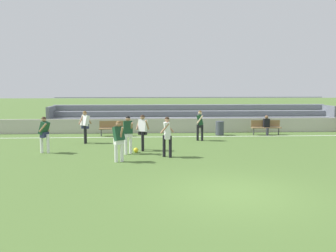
{
  "coord_description": "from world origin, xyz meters",
  "views": [
    {
      "loc": [
        -2.42,
        -9.34,
        2.97
      ],
      "look_at": [
        -1.45,
        7.95,
        1.0
      ],
      "focal_mm": 37.32,
      "sensor_mm": 36.0,
      "label": 1
    }
  ],
  "objects_px": {
    "bleacher_stand": "(193,116)",
    "player_dark_wide_left": "(119,138)",
    "player_dark_deep_cover": "(128,131)",
    "trash_bin": "(220,128)",
    "player_dark_pressing_high": "(44,132)",
    "player_white_trailing_run": "(167,133)",
    "bench_far_right": "(114,127)",
    "spectator_seated": "(267,124)",
    "player_white_wide_right": "(143,129)",
    "bench_centre_sideline": "(266,126)",
    "soccer_ball": "(136,150)",
    "player_white_dropping_back": "(85,124)",
    "player_dark_on_ball": "(200,123)"
  },
  "relations": [
    {
      "from": "bleacher_stand",
      "to": "player_dark_wide_left",
      "type": "distance_m",
      "value": 11.18
    },
    {
      "from": "soccer_ball",
      "to": "player_white_trailing_run",
      "type": "bearing_deg",
      "value": -39.23
    },
    {
      "from": "bench_centre_sideline",
      "to": "player_white_wide_right",
      "type": "distance_m",
      "value": 8.96
    },
    {
      "from": "player_white_trailing_run",
      "to": "player_dark_pressing_high",
      "type": "height_order",
      "value": "player_white_trailing_run"
    },
    {
      "from": "bench_centre_sideline",
      "to": "player_dark_on_ball",
      "type": "xyz_separation_m",
      "value": [
        -4.4,
        -2.09,
        0.44
      ]
    },
    {
      "from": "spectator_seated",
      "to": "player_dark_pressing_high",
      "type": "xyz_separation_m",
      "value": [
        -11.84,
        -5.16,
        0.27
      ]
    },
    {
      "from": "player_dark_deep_cover",
      "to": "player_dark_on_ball",
      "type": "height_order",
      "value": "player_dark_deep_cover"
    },
    {
      "from": "bench_far_right",
      "to": "player_dark_wide_left",
      "type": "distance_m",
      "value": 7.38
    },
    {
      "from": "trash_bin",
      "to": "player_dark_deep_cover",
      "type": "bearing_deg",
      "value": -132.57
    },
    {
      "from": "bench_far_right",
      "to": "player_white_trailing_run",
      "type": "xyz_separation_m",
      "value": [
        2.83,
        -6.49,
        0.48
      ]
    },
    {
      "from": "player_white_wide_right",
      "to": "player_white_dropping_back",
      "type": "bearing_deg",
      "value": 143.31
    },
    {
      "from": "player_white_dropping_back",
      "to": "bench_far_right",
      "type": "bearing_deg",
      "value": 64.56
    },
    {
      "from": "player_dark_deep_cover",
      "to": "soccer_ball",
      "type": "distance_m",
      "value": 1.0
    },
    {
      "from": "player_white_wide_right",
      "to": "player_dark_deep_cover",
      "type": "relative_size",
      "value": 0.99
    },
    {
      "from": "player_dark_on_ball",
      "to": "bench_far_right",
      "type": "bearing_deg",
      "value": 156.76
    },
    {
      "from": "player_dark_on_ball",
      "to": "player_dark_wide_left",
      "type": "relative_size",
      "value": 1.01
    },
    {
      "from": "bleacher_stand",
      "to": "trash_bin",
      "type": "bearing_deg",
      "value": -67.32
    },
    {
      "from": "spectator_seated",
      "to": "player_white_trailing_run",
      "type": "relative_size",
      "value": 0.71
    },
    {
      "from": "bleacher_stand",
      "to": "player_dark_deep_cover",
      "type": "distance_m",
      "value": 9.59
    },
    {
      "from": "trash_bin",
      "to": "bench_centre_sideline",
      "type": "bearing_deg",
      "value": 0.02
    },
    {
      "from": "bench_far_right",
      "to": "trash_bin",
      "type": "height_order",
      "value": "bench_far_right"
    },
    {
      "from": "trash_bin",
      "to": "player_dark_pressing_high",
      "type": "relative_size",
      "value": 0.52
    },
    {
      "from": "spectator_seated",
      "to": "player_dark_wide_left",
      "type": "height_order",
      "value": "player_dark_wide_left"
    },
    {
      "from": "bleacher_stand",
      "to": "player_white_wide_right",
      "type": "height_order",
      "value": "bleacher_stand"
    },
    {
      "from": "bench_far_right",
      "to": "trash_bin",
      "type": "xyz_separation_m",
      "value": [
        6.39,
        -0.0,
        -0.12
      ]
    },
    {
      "from": "player_white_trailing_run",
      "to": "bench_centre_sideline",
      "type": "bearing_deg",
      "value": 45.27
    },
    {
      "from": "spectator_seated",
      "to": "player_dark_wide_left",
      "type": "relative_size",
      "value": 0.74
    },
    {
      "from": "player_white_trailing_run",
      "to": "player_dark_wide_left",
      "type": "height_order",
      "value": "player_white_trailing_run"
    },
    {
      "from": "player_dark_wide_left",
      "to": "player_white_wide_right",
      "type": "bearing_deg",
      "value": 69.63
    },
    {
      "from": "bleacher_stand",
      "to": "soccer_ball",
      "type": "relative_size",
      "value": 88.36
    },
    {
      "from": "bench_far_right",
      "to": "soccer_ball",
      "type": "relative_size",
      "value": 8.18
    },
    {
      "from": "bench_far_right",
      "to": "player_white_dropping_back",
      "type": "bearing_deg",
      "value": -115.44
    },
    {
      "from": "player_dark_pressing_high",
      "to": "player_dark_wide_left",
      "type": "bearing_deg",
      "value": -30.48
    },
    {
      "from": "bench_far_right",
      "to": "player_dark_on_ball",
      "type": "height_order",
      "value": "player_dark_on_ball"
    },
    {
      "from": "player_white_trailing_run",
      "to": "player_white_dropping_back",
      "type": "xyz_separation_m",
      "value": [
        -4.09,
        3.85,
        -0.0
      ]
    },
    {
      "from": "player_white_wide_right",
      "to": "player_white_dropping_back",
      "type": "relative_size",
      "value": 0.98
    },
    {
      "from": "player_white_wide_right",
      "to": "player_dark_pressing_high",
      "type": "height_order",
      "value": "player_white_wide_right"
    },
    {
      "from": "player_white_dropping_back",
      "to": "player_dark_deep_cover",
      "type": "bearing_deg",
      "value": -51.76
    },
    {
      "from": "player_dark_deep_cover",
      "to": "player_dark_pressing_high",
      "type": "height_order",
      "value": "player_dark_deep_cover"
    },
    {
      "from": "player_white_wide_right",
      "to": "soccer_ball",
      "type": "height_order",
      "value": "player_white_wide_right"
    },
    {
      "from": "trash_bin",
      "to": "spectator_seated",
      "type": "distance_m",
      "value": 2.89
    },
    {
      "from": "bleacher_stand",
      "to": "player_white_dropping_back",
      "type": "distance_m",
      "value": 8.54
    },
    {
      "from": "player_dark_on_ball",
      "to": "player_dark_deep_cover",
      "type": "bearing_deg",
      "value": -135.77
    },
    {
      "from": "player_dark_on_ball",
      "to": "player_dark_pressing_high",
      "type": "xyz_separation_m",
      "value": [
        -7.45,
        -3.19,
        -0.01
      ]
    },
    {
      "from": "player_white_wide_right",
      "to": "soccer_ball",
      "type": "relative_size",
      "value": 7.59
    },
    {
      "from": "bleacher_stand",
      "to": "player_white_dropping_back",
      "type": "height_order",
      "value": "bleacher_stand"
    },
    {
      "from": "bench_centre_sideline",
      "to": "player_dark_wide_left",
      "type": "distance_m",
      "value": 11.13
    },
    {
      "from": "trash_bin",
      "to": "player_dark_pressing_high",
      "type": "bearing_deg",
      "value": -149.54
    },
    {
      "from": "bench_far_right",
      "to": "player_white_trailing_run",
      "type": "relative_size",
      "value": 1.05
    },
    {
      "from": "player_dark_deep_cover",
      "to": "player_dark_wide_left",
      "type": "distance_m",
      "value": 1.64
    }
  ]
}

